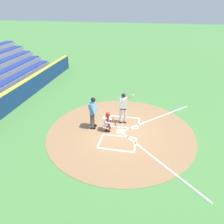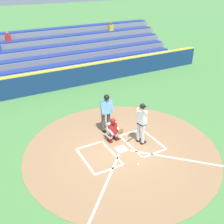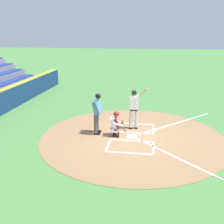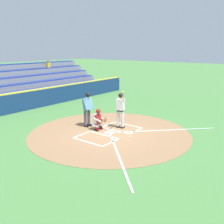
{
  "view_description": "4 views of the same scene",
  "coord_description": "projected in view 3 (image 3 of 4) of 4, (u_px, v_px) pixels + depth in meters",
  "views": [
    {
      "loc": [
        9.63,
        1.41,
        6.45
      ],
      "look_at": [
        -0.51,
        -0.59,
        0.9
      ],
      "focal_mm": 33.86,
      "sensor_mm": 36.0,
      "label": 1
    },
    {
      "loc": [
        4.7,
        7.7,
        6.51
      ],
      "look_at": [
        -0.28,
        -1.31,
        1.08
      ],
      "focal_mm": 42.37,
      "sensor_mm": 36.0,
      "label": 2
    },
    {
      "loc": [
        10.61,
        0.7,
        4.43
      ],
      "look_at": [
        0.1,
        -0.89,
        1.13
      ],
      "focal_mm": 41.83,
      "sensor_mm": 36.0,
      "label": 3
    },
    {
      "loc": [
        9.66,
        7.52,
        4.17
      ],
      "look_at": [
        0.14,
        0.26,
        1.15
      ],
      "focal_mm": 41.34,
      "sensor_mm": 36.0,
      "label": 4
    }
  ],
  "objects": [
    {
      "name": "dirt_circle",
      "position": [
        132.0,
        137.0,
        11.43
      ],
      "size": [
        8.0,
        8.0,
        0.01
      ],
      "primitive_type": "cylinder",
      "color": "#99704C",
      "rests_on": "ground"
    },
    {
      "name": "plate_umpire",
      "position": [
        97.0,
        111.0,
        11.47
      ],
      "size": [
        0.58,
        0.41,
        1.86
      ],
      "color": "#4C4C51",
      "rests_on": "ground"
    },
    {
      "name": "baseball",
      "position": [
        160.0,
        137.0,
        11.28
      ],
      "size": [
        0.07,
        0.07,
        0.07
      ],
      "primitive_type": "sphere",
      "color": "white",
      "rests_on": "ground"
    },
    {
      "name": "batter",
      "position": [
        134.0,
        107.0,
        12.02
      ],
      "size": [
        0.86,
        0.85,
        2.13
      ],
      "color": "silver",
      "rests_on": "ground"
    },
    {
      "name": "catcher",
      "position": [
        116.0,
        123.0,
        11.36
      ],
      "size": [
        0.63,
        0.62,
        1.13
      ],
      "color": "black",
      "rests_on": "ground"
    },
    {
      "name": "home_plate_and_chalk",
      "position": [
        153.0,
        138.0,
        11.3
      ],
      "size": [
        7.93,
        4.91,
        0.01
      ],
      "color": "white",
      "rests_on": "dirt_circle"
    },
    {
      "name": "ground_plane",
      "position": [
        132.0,
        137.0,
        11.43
      ],
      "size": [
        120.0,
        120.0,
        0.0
      ],
      "primitive_type": "plane",
      "color": "#4C8442"
    }
  ]
}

